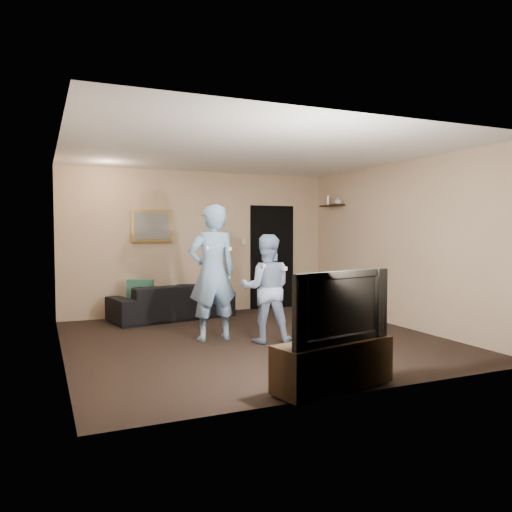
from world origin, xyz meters
name	(u,v)px	position (x,y,z in m)	size (l,w,h in m)	color
ground	(254,339)	(0.00, 0.00, 0.00)	(5.00, 5.00, 0.00)	black
ceiling	(254,152)	(0.00, 0.00, 2.60)	(5.00, 5.00, 0.04)	silver
wall_back	(200,242)	(0.00, 2.50, 1.30)	(5.00, 0.04, 2.60)	tan
wall_front	(361,255)	(0.00, -2.50, 1.30)	(5.00, 0.04, 2.60)	tan
wall_left	(60,249)	(-2.50, 0.00, 1.30)	(0.04, 5.00, 2.60)	tan
wall_right	(399,244)	(2.50, 0.00, 1.30)	(0.04, 5.00, 2.60)	tan
sofa	(172,301)	(-0.65, 2.07, 0.30)	(2.08, 0.81, 0.61)	black
throw_pillow	(140,292)	(-1.19, 2.07, 0.48)	(0.44, 0.14, 0.44)	#1A4F3F
painting_frame	(152,226)	(-0.90, 2.48, 1.60)	(0.72, 0.05, 0.57)	olive
painting_canvas	(152,226)	(-0.90, 2.45, 1.60)	(0.62, 0.01, 0.47)	slate
doorway	(272,257)	(1.45, 2.47, 1.00)	(0.90, 0.06, 2.00)	black
light_switch	(244,242)	(0.85, 2.48, 1.30)	(0.08, 0.02, 0.12)	silver
wall_shelf	(332,206)	(2.39, 1.80, 1.99)	(0.20, 0.60, 0.03)	black
shelf_vase	(338,200)	(2.39, 1.58, 2.08)	(0.14, 0.14, 0.15)	silver
shelf_figurine	(328,201)	(2.39, 1.94, 2.09)	(0.06, 0.06, 0.18)	silver
tv_console	(333,364)	(-0.18, -2.33, 0.25)	(1.25, 0.40, 0.45)	black
television	(334,306)	(-0.18, -2.33, 0.81)	(1.17, 0.15, 0.68)	black
wii_player_left	(212,273)	(-0.54, 0.19, 0.94)	(0.70, 0.53, 1.88)	#80AFDE
wii_player_right	(266,288)	(0.09, -0.21, 0.73)	(0.86, 0.77, 1.47)	#97B4DC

